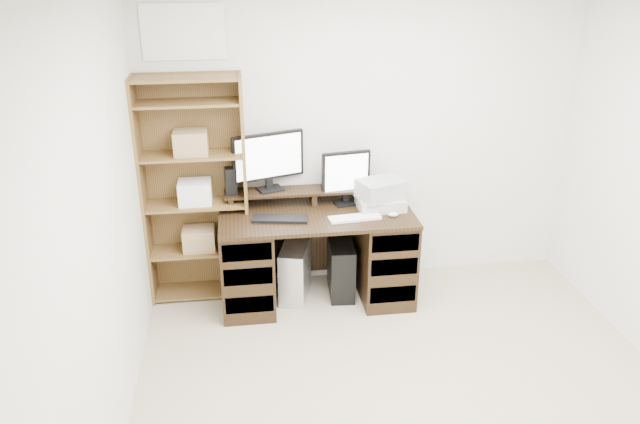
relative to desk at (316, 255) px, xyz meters
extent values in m
cube|color=silver|center=(0.43, 0.37, 0.86)|extent=(3.50, 0.02, 2.50)
cube|color=silver|center=(-1.33, -1.64, 0.86)|extent=(0.02, 4.00, 2.50)
cube|color=white|center=(-0.92, 0.35, 1.69)|extent=(0.60, 0.01, 0.40)
cube|color=black|center=(0.00, -0.01, 0.35)|extent=(1.50, 0.70, 0.03)
cube|color=black|center=(-0.55, -0.01, -0.03)|extent=(0.40, 0.66, 0.72)
cube|color=black|center=(0.55, -0.01, -0.03)|extent=(0.40, 0.66, 0.72)
cube|color=black|center=(0.00, 0.32, 0.01)|extent=(1.48, 0.02, 0.65)
cube|color=black|center=(-0.55, -0.34, -0.21)|extent=(0.36, 0.01, 0.14)
cube|color=black|center=(-0.55, -0.34, 0.03)|extent=(0.36, 0.01, 0.14)
cube|color=black|center=(-0.55, -0.34, 0.23)|extent=(0.36, 0.01, 0.14)
cube|color=black|center=(0.55, -0.34, -0.21)|extent=(0.36, 0.01, 0.14)
cube|color=black|center=(0.55, -0.34, 0.03)|extent=(0.36, 0.01, 0.14)
cube|color=black|center=(0.55, -0.34, 0.23)|extent=(0.36, 0.01, 0.14)
cube|color=black|center=(-0.65, 0.21, 0.41)|extent=(0.04, 0.20, 0.10)
cube|color=black|center=(0.00, 0.21, 0.41)|extent=(0.04, 0.20, 0.10)
cube|color=black|center=(0.65, 0.21, 0.41)|extent=(0.04, 0.20, 0.10)
cube|color=black|center=(0.00, 0.21, 0.47)|extent=(1.40, 0.22, 0.02)
cube|color=black|center=(-0.34, 0.23, 0.49)|extent=(0.23, 0.20, 0.02)
cube|color=black|center=(-0.34, 0.25, 0.55)|extent=(0.06, 0.05, 0.11)
cube|color=black|center=(-0.34, 0.25, 0.76)|extent=(0.56, 0.22, 0.37)
cube|color=white|center=(-0.34, 0.23, 0.76)|extent=(0.51, 0.17, 0.33)
cube|color=black|center=(0.26, 0.15, 0.37)|extent=(0.21, 0.17, 0.02)
cube|color=black|center=(0.26, 0.17, 0.43)|extent=(0.06, 0.04, 0.10)
cube|color=black|center=(0.26, 0.17, 0.62)|extent=(0.39, 0.09, 0.34)
cube|color=white|center=(0.26, 0.15, 0.62)|extent=(0.35, 0.05, 0.30)
cube|color=black|center=(-0.64, 0.18, 0.59)|extent=(0.10, 0.10, 0.22)
cube|color=black|center=(-0.29, -0.10, 0.37)|extent=(0.43, 0.21, 0.02)
cube|color=white|center=(0.27, -0.15, 0.37)|extent=(0.41, 0.16, 0.02)
ellipsoid|color=silver|center=(0.57, -0.14, 0.38)|extent=(0.09, 0.07, 0.03)
cube|color=#B4AC9D|center=(0.51, 0.03, 0.41)|extent=(0.37, 0.28, 0.09)
cube|color=#9BA0A6|center=(0.51, 0.03, 0.52)|extent=(0.41, 0.35, 0.15)
cube|color=silver|center=(-0.17, 0.06, -0.16)|extent=(0.31, 0.49, 0.45)
cube|color=black|center=(0.21, 0.06, -0.16)|extent=(0.22, 0.46, 0.45)
cube|color=#19FF33|center=(0.20, -0.16, -0.07)|extent=(0.01, 0.01, 0.01)
cube|color=brown|center=(-1.31, 0.19, 0.51)|extent=(0.02, 0.30, 1.80)
cube|color=brown|center=(-0.53, 0.19, 0.51)|extent=(0.02, 0.30, 1.80)
cube|color=brown|center=(-0.92, 0.33, 0.51)|extent=(0.80, 0.01, 1.80)
cube|color=brown|center=(-0.92, 0.19, -0.36)|extent=(0.75, 0.28, 0.02)
cube|color=brown|center=(-0.92, 0.19, 0.01)|extent=(0.75, 0.28, 0.02)
cube|color=brown|center=(-0.92, 0.19, 0.41)|extent=(0.75, 0.28, 0.02)
cube|color=brown|center=(-0.92, 0.19, 0.81)|extent=(0.75, 0.28, 0.02)
cube|color=brown|center=(-0.92, 0.19, 1.21)|extent=(0.75, 0.28, 0.02)
cube|color=brown|center=(-0.92, 0.19, 1.39)|extent=(0.75, 0.28, 0.02)
cube|color=#A07F54|center=(-0.92, 0.19, 0.11)|extent=(0.25, 0.20, 0.18)
cube|color=white|center=(-0.92, 0.19, 0.51)|extent=(0.25, 0.20, 0.18)
cube|color=#A07F54|center=(-0.92, 0.19, 0.91)|extent=(0.25, 0.20, 0.18)
camera|label=1|loc=(-0.57, -4.38, 2.28)|focal=35.00mm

